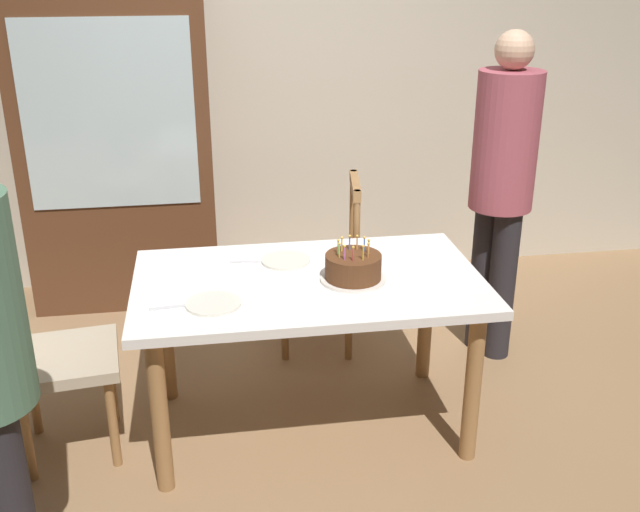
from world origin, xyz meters
name	(u,v)px	position (x,y,z in m)	size (l,w,h in m)	color
ground	(309,424)	(0.00, 0.00, 0.00)	(6.40, 6.40, 0.00)	#93704C
back_wall	(266,79)	(0.00, 1.85, 1.30)	(6.40, 0.10, 2.60)	beige
dining_table	(309,299)	(0.00, 0.00, 0.65)	(1.49, 0.88, 0.74)	white
birthday_cake	(353,268)	(0.18, -0.05, 0.80)	(0.28, 0.28, 0.18)	silver
plate_near_celebrant	(213,304)	(-0.41, -0.20, 0.75)	(0.22, 0.22, 0.01)	silver
plate_far_side	(286,260)	(-0.07, 0.20, 0.75)	(0.22, 0.22, 0.01)	silver
fork_near_celebrant	(172,307)	(-0.57, -0.20, 0.75)	(0.18, 0.02, 0.01)	silver
fork_far_side	(250,262)	(-0.23, 0.21, 0.75)	(0.18, 0.02, 0.01)	silver
chair_spindle_back	(322,268)	(0.18, 0.76, 0.46)	(0.50, 0.50, 0.95)	#9E7042
chair_upholstered	(39,344)	(-1.13, -0.02, 0.53)	(0.49, 0.49, 0.95)	tan
person_guest	(502,179)	(1.07, 0.55, 0.97)	(0.32, 0.32, 1.70)	#262328
china_cabinet	(117,150)	(-0.91, 1.56, 0.95)	(1.10, 0.45, 1.90)	#56331E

